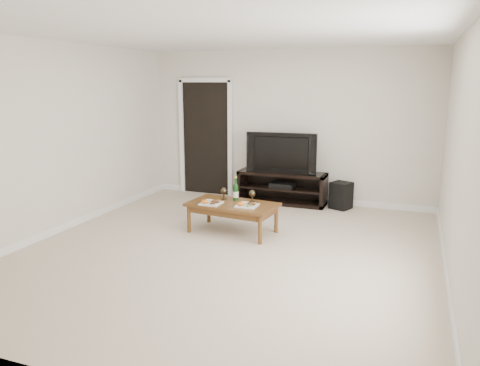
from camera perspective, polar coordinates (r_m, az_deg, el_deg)
name	(u,v)px	position (r m, az deg, el deg)	size (l,w,h in m)	color
floor	(228,251)	(5.88, -1.42, -8.27)	(5.50, 5.50, 0.00)	#C0AF9B
back_wall	(288,127)	(8.17, 5.88, 6.85)	(5.00, 0.04, 2.60)	silver
ceiling	(227,31)	(5.53, -1.57, 18.05)	(5.00, 5.50, 0.04)	white
doorway	(206,139)	(8.69, -4.18, 5.38)	(0.90, 0.02, 2.05)	black
media_console	(282,188)	(8.08, 5.13, -0.57)	(1.51, 0.45, 0.55)	black
television	(283,152)	(7.96, 5.21, 3.77)	(1.19, 0.16, 0.69)	black
av_receiver	(282,185)	(8.05, 5.19, -0.24)	(0.40, 0.30, 0.08)	black
subwoofer	(341,195)	(7.90, 12.22, -1.49)	(0.30, 0.30, 0.44)	black
coffee_table	(233,218)	(6.51, -0.92, -4.26)	(1.21, 0.66, 0.42)	brown
plate_left	(211,201)	(6.42, -3.54, -2.26)	(0.27, 0.27, 0.07)	white
plate_right	(247,204)	(6.29, 0.85, -2.55)	(0.27, 0.27, 0.07)	white
wine_bottle	(236,188)	(6.56, -0.54, -0.65)	(0.07, 0.07, 0.35)	#0F3812
goblet_left	(224,193)	(6.65, -1.98, -1.28)	(0.09, 0.09, 0.17)	#372F1E
goblet_right	(252,196)	(6.51, 1.50, -1.58)	(0.09, 0.09, 0.17)	#372F1E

